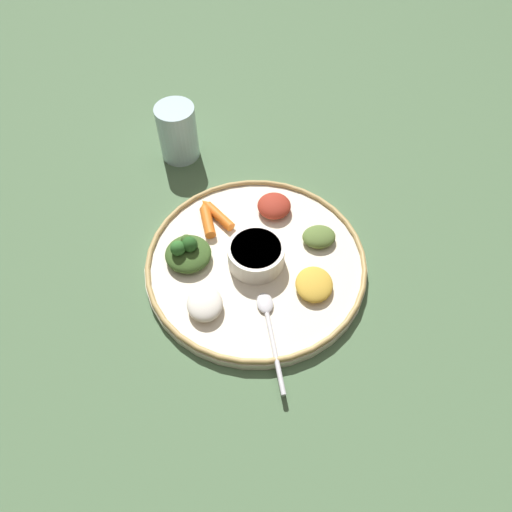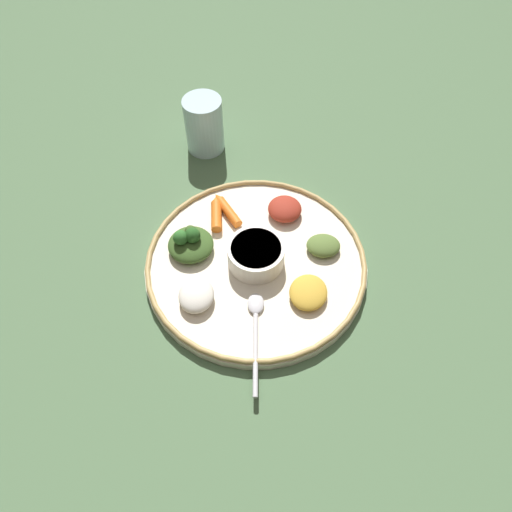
# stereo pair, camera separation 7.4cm
# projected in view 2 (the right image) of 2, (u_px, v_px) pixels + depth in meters

# --- Properties ---
(ground_plane) EXTENTS (2.40, 2.40, 0.00)m
(ground_plane) POSITION_uv_depth(u_px,v_px,m) (256.00, 267.00, 0.76)
(ground_plane) COLOR #4C6B47
(platter) EXTENTS (0.34, 0.34, 0.01)m
(platter) POSITION_uv_depth(u_px,v_px,m) (256.00, 264.00, 0.76)
(platter) COLOR beige
(platter) RESTS_ON ground_plane
(platter_rim) EXTENTS (0.34, 0.34, 0.01)m
(platter_rim) POSITION_uv_depth(u_px,v_px,m) (256.00, 261.00, 0.75)
(platter_rim) COLOR tan
(platter_rim) RESTS_ON platter
(center_bowl) EXTENTS (0.09, 0.09, 0.04)m
(center_bowl) POSITION_uv_depth(u_px,v_px,m) (256.00, 254.00, 0.74)
(center_bowl) COLOR silver
(center_bowl) RESTS_ON platter
(spoon) EXTENTS (0.03, 0.16, 0.01)m
(spoon) POSITION_uv_depth(u_px,v_px,m) (256.00, 325.00, 0.68)
(spoon) COLOR silver
(spoon) RESTS_ON platter
(greens_pile) EXTENTS (0.10, 0.10, 0.04)m
(greens_pile) POSITION_uv_depth(u_px,v_px,m) (190.00, 243.00, 0.75)
(greens_pile) COLOR #385623
(greens_pile) RESTS_ON platter
(carrot_near_spoon) EXTENTS (0.06, 0.07, 0.02)m
(carrot_near_spoon) POSITION_uv_depth(u_px,v_px,m) (227.00, 210.00, 0.80)
(carrot_near_spoon) COLOR orange
(carrot_near_spoon) RESTS_ON platter
(carrot_outer) EXTENTS (0.03, 0.07, 0.02)m
(carrot_outer) POSITION_uv_depth(u_px,v_px,m) (216.00, 213.00, 0.80)
(carrot_outer) COLOR orange
(carrot_outer) RESTS_ON platter
(mound_lentil_yellow) EXTENTS (0.07, 0.07, 0.02)m
(mound_lentil_yellow) POSITION_uv_depth(u_px,v_px,m) (308.00, 292.00, 0.71)
(mound_lentil_yellow) COLOR gold
(mound_lentil_yellow) RESTS_ON platter
(mound_rice_white) EXTENTS (0.05, 0.06, 0.02)m
(mound_rice_white) POSITION_uv_depth(u_px,v_px,m) (196.00, 295.00, 0.70)
(mound_rice_white) COLOR silver
(mound_rice_white) RESTS_ON platter
(mound_collards) EXTENTS (0.06, 0.05, 0.02)m
(mound_collards) POSITION_uv_depth(u_px,v_px,m) (323.00, 246.00, 0.76)
(mound_collards) COLOR #567033
(mound_collards) RESTS_ON platter
(mound_beet) EXTENTS (0.07, 0.07, 0.02)m
(mound_beet) POSITION_uv_depth(u_px,v_px,m) (285.00, 209.00, 0.80)
(mound_beet) COLOR maroon
(mound_beet) RESTS_ON platter
(drinking_glass) EXTENTS (0.07, 0.07, 0.10)m
(drinking_glass) POSITION_uv_depth(u_px,v_px,m) (204.00, 128.00, 0.89)
(drinking_glass) COLOR silver
(drinking_glass) RESTS_ON ground_plane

